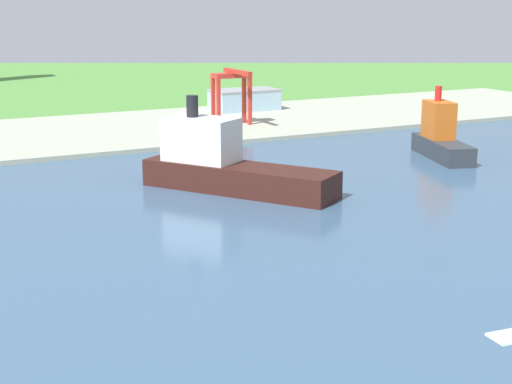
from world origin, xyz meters
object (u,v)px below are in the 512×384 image
object	(u,v)px
port_crane_red	(232,85)
cargo_ship	(226,165)
container_barge	(441,138)
warehouse_annex	(244,100)

from	to	relation	value
port_crane_red	cargo_ship	bearing A→B (deg)	-116.31
container_barge	cargo_ship	distance (m)	127.93
warehouse_annex	port_crane_red	bearing A→B (deg)	-122.22
cargo_ship	warehouse_annex	size ratio (longest dim) A/B	1.75
container_barge	cargo_ship	bearing A→B (deg)	-173.49
port_crane_red	warehouse_annex	world-z (taller)	port_crane_red
cargo_ship	warehouse_annex	world-z (taller)	cargo_ship
container_barge	warehouse_annex	xyz separation A→B (m)	(-18.19, 189.43, -0.47)
warehouse_annex	cargo_ship	bearing A→B (deg)	-118.11
container_barge	warehouse_annex	distance (m)	190.30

